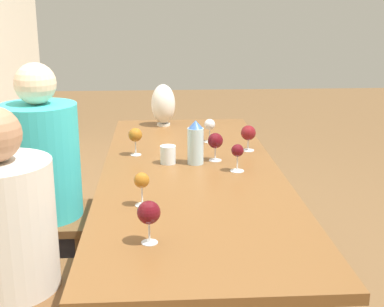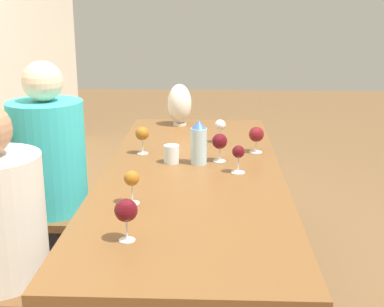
{
  "view_description": "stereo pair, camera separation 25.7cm",
  "coord_description": "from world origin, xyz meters",
  "px_view_note": "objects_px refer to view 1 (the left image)",
  "views": [
    {
      "loc": [
        -2.51,
        0.16,
        1.54
      ],
      "look_at": [
        -0.04,
        0.0,
        0.83
      ],
      "focal_mm": 50.0,
      "sensor_mm": 36.0,
      "label": 1
    },
    {
      "loc": [
        -2.51,
        -0.1,
        1.54
      ],
      "look_at": [
        -0.04,
        0.0,
        0.83
      ],
      "focal_mm": 50.0,
      "sensor_mm": 36.0,
      "label": 2
    }
  ],
  "objects_px": {
    "water_bottle": "(195,143)",
    "chair_far": "(31,207)",
    "person_near": "(10,250)",
    "person_far": "(46,179)",
    "wine_glass_0": "(142,181)",
    "water_tumbler": "(168,155)",
    "wine_glass_5": "(210,125)",
    "wine_glass_6": "(135,135)",
    "wine_glass_1": "(149,213)",
    "vase": "(163,104)",
    "wine_glass_4": "(248,133)",
    "wine_glass_2": "(238,152)"
  },
  "relations": [
    {
      "from": "wine_glass_5",
      "to": "chair_far",
      "type": "distance_m",
      "value": 1.11
    },
    {
      "from": "vase",
      "to": "wine_glass_6",
      "type": "xyz_separation_m",
      "value": [
        -0.71,
        0.16,
        -0.03
      ]
    },
    {
      "from": "wine_glass_1",
      "to": "chair_far",
      "type": "xyz_separation_m",
      "value": [
        0.91,
        0.63,
        -0.33
      ]
    },
    {
      "from": "water_tumbler",
      "to": "wine_glass_4",
      "type": "xyz_separation_m",
      "value": [
        0.22,
        -0.45,
        0.05
      ]
    },
    {
      "from": "wine_glass_5",
      "to": "vase",
      "type": "bearing_deg",
      "value": 30.31
    },
    {
      "from": "wine_glass_1",
      "to": "vase",
      "type": "bearing_deg",
      "value": -2.23
    },
    {
      "from": "person_near",
      "to": "person_far",
      "type": "height_order",
      "value": "person_far"
    },
    {
      "from": "wine_glass_2",
      "to": "wine_glass_5",
      "type": "bearing_deg",
      "value": 8.22
    },
    {
      "from": "water_tumbler",
      "to": "chair_far",
      "type": "relative_size",
      "value": 0.1
    },
    {
      "from": "wine_glass_4",
      "to": "wine_glass_2",
      "type": "bearing_deg",
      "value": 162.78
    },
    {
      "from": "wine_glass_6",
      "to": "chair_far",
      "type": "xyz_separation_m",
      "value": [
        -0.19,
        0.54,
        -0.33
      ]
    },
    {
      "from": "water_bottle",
      "to": "chair_far",
      "type": "distance_m",
      "value": 0.91
    },
    {
      "from": "vase",
      "to": "chair_far",
      "type": "bearing_deg",
      "value": 142.29
    },
    {
      "from": "vase",
      "to": "wine_glass_2",
      "type": "distance_m",
      "value": 1.09
    },
    {
      "from": "water_tumbler",
      "to": "vase",
      "type": "bearing_deg",
      "value": 0.85
    },
    {
      "from": "water_bottle",
      "to": "water_tumbler",
      "type": "distance_m",
      "value": 0.16
    },
    {
      "from": "vase",
      "to": "wine_glass_4",
      "type": "height_order",
      "value": "vase"
    },
    {
      "from": "wine_glass_4",
      "to": "person_far",
      "type": "height_order",
      "value": "person_far"
    },
    {
      "from": "water_tumbler",
      "to": "person_far",
      "type": "xyz_separation_m",
      "value": [
        -0.03,
        0.62,
        -0.11
      ]
    },
    {
      "from": "wine_glass_5",
      "to": "chair_far",
      "type": "xyz_separation_m",
      "value": [
        -0.45,
        0.97,
        -0.32
      ]
    },
    {
      "from": "wine_glass_0",
      "to": "chair_far",
      "type": "height_order",
      "value": "chair_far"
    },
    {
      "from": "wine_glass_1",
      "to": "person_near",
      "type": "distance_m",
      "value": 0.61
    },
    {
      "from": "wine_glass_4",
      "to": "chair_far",
      "type": "relative_size",
      "value": 0.15
    },
    {
      "from": "wine_glass_1",
      "to": "person_near",
      "type": "relative_size",
      "value": 0.13
    },
    {
      "from": "vase",
      "to": "person_far",
      "type": "bearing_deg",
      "value": 145.98
    },
    {
      "from": "wine_glass_4",
      "to": "person_near",
      "type": "xyz_separation_m",
      "value": [
        -0.96,
        1.07,
        -0.21
      ]
    },
    {
      "from": "wine_glass_1",
      "to": "wine_glass_0",
      "type": "bearing_deg",
      "value": 5.47
    },
    {
      "from": "water_bottle",
      "to": "person_near",
      "type": "xyz_separation_m",
      "value": [
        -0.74,
        0.76,
        -0.22
      ]
    },
    {
      "from": "wine_glass_5",
      "to": "person_near",
      "type": "xyz_separation_m",
      "value": [
        -1.17,
        0.88,
        -0.21
      ]
    },
    {
      "from": "wine_glass_1",
      "to": "person_far",
      "type": "distance_m",
      "value": 1.08
    },
    {
      "from": "wine_glass_1",
      "to": "wine_glass_5",
      "type": "xyz_separation_m",
      "value": [
        1.36,
        -0.34,
        -0.01
      ]
    },
    {
      "from": "water_bottle",
      "to": "vase",
      "type": "distance_m",
      "value": 0.9
    },
    {
      "from": "wine_glass_2",
      "to": "chair_far",
      "type": "xyz_separation_m",
      "value": [
        0.13,
        1.05,
        -0.32
      ]
    },
    {
      "from": "water_bottle",
      "to": "wine_glass_0",
      "type": "relative_size",
      "value": 1.61
    },
    {
      "from": "wine_glass_1",
      "to": "wine_glass_4",
      "type": "relative_size",
      "value": 1.07
    },
    {
      "from": "vase",
      "to": "wine_glass_5",
      "type": "xyz_separation_m",
      "value": [
        -0.46,
        -0.27,
        -0.04
      ]
    },
    {
      "from": "wine_glass_5",
      "to": "wine_glass_6",
      "type": "relative_size",
      "value": 0.92
    },
    {
      "from": "vase",
      "to": "wine_glass_2",
      "type": "xyz_separation_m",
      "value": [
        -1.03,
        -0.35,
        -0.04
      ]
    },
    {
      "from": "wine_glass_1",
      "to": "person_far",
      "type": "xyz_separation_m",
      "value": [
        0.91,
        0.54,
        -0.18
      ]
    },
    {
      "from": "wine_glass_1",
      "to": "wine_glass_4",
      "type": "bearing_deg",
      "value": -24.83
    },
    {
      "from": "wine_glass_4",
      "to": "wine_glass_5",
      "type": "distance_m",
      "value": 0.28
    },
    {
      "from": "water_bottle",
      "to": "person_near",
      "type": "relative_size",
      "value": 0.19
    },
    {
      "from": "person_near",
      "to": "wine_glass_0",
      "type": "bearing_deg",
      "value": -72.09
    },
    {
      "from": "vase",
      "to": "wine_glass_6",
      "type": "relative_size",
      "value": 1.83
    },
    {
      "from": "wine_glass_1",
      "to": "wine_glass_4",
      "type": "height_order",
      "value": "wine_glass_1"
    },
    {
      "from": "wine_glass_2",
      "to": "wine_glass_6",
      "type": "xyz_separation_m",
      "value": [
        0.32,
        0.51,
        0.01
      ]
    },
    {
      "from": "vase",
      "to": "water_bottle",
      "type": "bearing_deg",
      "value": -170.16
    },
    {
      "from": "wine_glass_6",
      "to": "chair_far",
      "type": "distance_m",
      "value": 0.66
    },
    {
      "from": "water_tumbler",
      "to": "water_bottle",
      "type": "bearing_deg",
      "value": -94.95
    },
    {
      "from": "wine_glass_2",
      "to": "person_far",
      "type": "relative_size",
      "value": 0.11
    }
  ]
}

